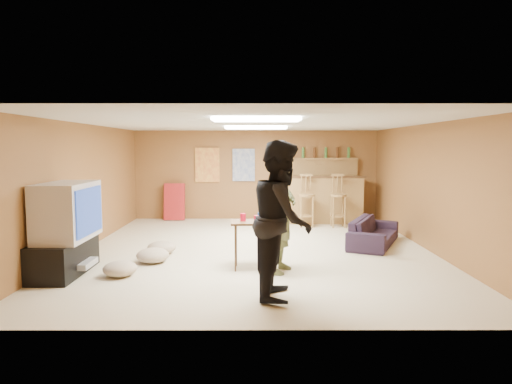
{
  "coord_description": "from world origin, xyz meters",
  "views": [
    {
      "loc": [
        -0.01,
        -7.83,
        1.8
      ],
      "look_at": [
        0.0,
        0.2,
        1.0
      ],
      "focal_mm": 32.0,
      "sensor_mm": 36.0,
      "label": 1
    }
  ],
  "objects_px": {
    "person_olive": "(280,210)",
    "tray_table": "(249,245)",
    "person_black": "(282,219)",
    "sofa": "(374,232)",
    "bar_counter": "(319,199)",
    "tv_body": "(67,211)"
  },
  "relations": [
    {
      "from": "person_olive",
      "to": "person_black",
      "type": "xyz_separation_m",
      "value": [
        -0.04,
        -1.08,
        0.04
      ]
    },
    {
      "from": "bar_counter",
      "to": "tray_table",
      "type": "bearing_deg",
      "value": -110.96
    },
    {
      "from": "person_olive",
      "to": "person_black",
      "type": "relative_size",
      "value": 0.96
    },
    {
      "from": "tray_table",
      "to": "sofa",
      "type": "bearing_deg",
      "value": 35.88
    },
    {
      "from": "person_olive",
      "to": "sofa",
      "type": "bearing_deg",
      "value": -26.85
    },
    {
      "from": "tray_table",
      "to": "tv_body",
      "type": "bearing_deg",
      "value": -173.88
    },
    {
      "from": "tv_body",
      "to": "tray_table",
      "type": "xyz_separation_m",
      "value": [
        2.55,
        0.27,
        -0.55
      ]
    },
    {
      "from": "tv_body",
      "to": "sofa",
      "type": "relative_size",
      "value": 0.66
    },
    {
      "from": "sofa",
      "to": "tray_table",
      "type": "relative_size",
      "value": 2.36
    },
    {
      "from": "person_black",
      "to": "sofa",
      "type": "xyz_separation_m",
      "value": [
        1.85,
        2.87,
        -0.69
      ]
    },
    {
      "from": "person_black",
      "to": "tray_table",
      "type": "distance_m",
      "value": 1.43
    },
    {
      "from": "person_black",
      "to": "sofa",
      "type": "relative_size",
      "value": 1.12
    },
    {
      "from": "person_olive",
      "to": "tray_table",
      "type": "bearing_deg",
      "value": 89.41
    },
    {
      "from": "bar_counter",
      "to": "person_olive",
      "type": "height_order",
      "value": "person_olive"
    },
    {
      "from": "bar_counter",
      "to": "person_black",
      "type": "bearing_deg",
      "value": -102.44
    },
    {
      "from": "bar_counter",
      "to": "person_olive",
      "type": "relative_size",
      "value": 1.11
    },
    {
      "from": "person_olive",
      "to": "tray_table",
      "type": "xyz_separation_m",
      "value": [
        -0.45,
        0.15,
        -0.55
      ]
    },
    {
      "from": "bar_counter",
      "to": "person_black",
      "type": "xyz_separation_m",
      "value": [
        -1.19,
        -5.41,
        0.39
      ]
    },
    {
      "from": "tv_body",
      "to": "bar_counter",
      "type": "height_order",
      "value": "tv_body"
    },
    {
      "from": "person_olive",
      "to": "sofa",
      "type": "relative_size",
      "value": 1.07
    },
    {
      "from": "person_olive",
      "to": "tray_table",
      "type": "relative_size",
      "value": 2.54
    },
    {
      "from": "person_black",
      "to": "sofa",
      "type": "bearing_deg",
      "value": -25.66
    }
  ]
}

